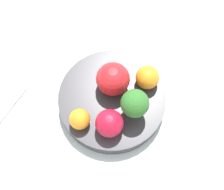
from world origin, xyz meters
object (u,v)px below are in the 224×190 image
orange_front (147,77)px  apple_red (110,79)px  apple_green (107,123)px  orange_back (80,119)px  broccoli (135,104)px  bowl (112,100)px

orange_front → apple_red: bearing=100.4°
apple_green → orange_back: size_ratio=1.32×
orange_front → orange_back: size_ratio=1.18×
orange_front → broccoli: bearing=160.6°
orange_front → orange_back: (-0.08, 0.11, -0.00)m
broccoli → apple_green: 0.05m
broccoli → orange_front: size_ratio=1.58×
apple_red → apple_green: (-0.08, -0.00, -0.01)m
apple_red → broccoli: bearing=-137.1°
bowl → broccoli: size_ratio=2.90×
orange_front → apple_green: bearing=144.8°
broccoli → bowl: bearing=56.9°
bowl → orange_front: bearing=-60.7°
apple_green → orange_front: 0.11m
broccoli → apple_green: (-0.03, 0.04, -0.02)m
apple_red → orange_front: apple_red is taller
bowl → orange_front: 0.08m
apple_red → orange_front: 0.07m
broccoli → orange_front: 0.07m
broccoli → apple_red: (0.05, 0.04, -0.01)m
apple_red → apple_green: size_ratio=1.25×
bowl → apple_green: 0.07m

